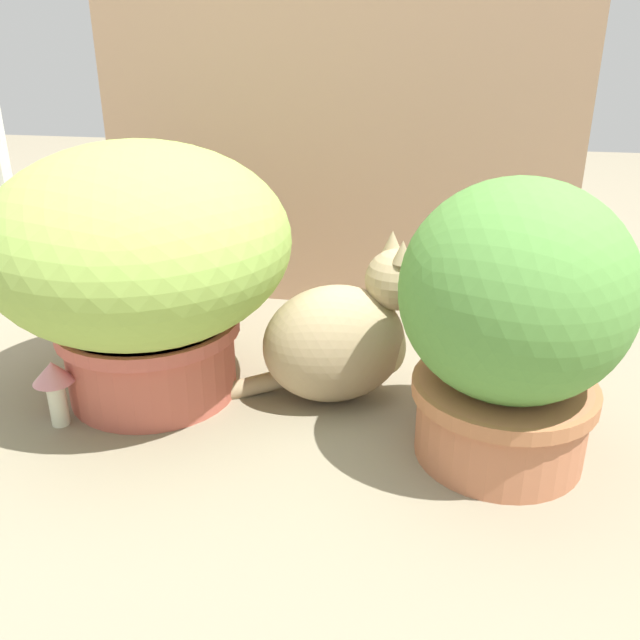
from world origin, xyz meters
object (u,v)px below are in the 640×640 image
object	(u,v)px
cat	(343,337)
mushroom_ornament_red	(112,368)
leafy_planter	(513,320)
grass_planter	(141,259)
mushroom_ornament_pink	(54,381)

from	to	relation	value
cat	mushroom_ornament_red	world-z (taller)	cat
leafy_planter	mushroom_ornament_red	distance (m)	0.69
grass_planter	mushroom_ornament_pink	size ratio (longest dim) A/B	4.38
mushroom_ornament_pink	grass_planter	bearing A→B (deg)	50.17
mushroom_ornament_red	mushroom_ornament_pink	bearing A→B (deg)	-139.21
leafy_planter	mushroom_ornament_red	bearing A→B (deg)	178.30
leafy_planter	mushroom_ornament_pink	world-z (taller)	leafy_planter
mushroom_ornament_pink	leafy_planter	bearing A→B (deg)	3.39
leafy_planter	cat	xyz separation A→B (m)	(-0.27, 0.14, -0.11)
grass_planter	mushroom_ornament_red	xyz separation A→B (m)	(-0.04, -0.08, -0.18)
mushroom_ornament_pink	mushroom_ornament_red	world-z (taller)	mushroom_ornament_pink
cat	leafy_planter	bearing A→B (deg)	-26.83
leafy_planter	cat	size ratio (longest dim) A/B	1.15
grass_planter	cat	bearing A→B (deg)	6.93
grass_planter	mushroom_ornament_pink	bearing A→B (deg)	-129.83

